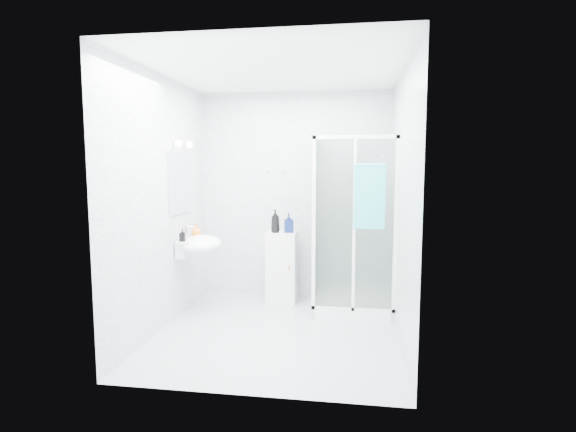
% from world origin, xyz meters
% --- Properties ---
extents(room, '(2.40, 2.60, 2.60)m').
position_xyz_m(room, '(0.00, 0.00, 1.30)').
color(room, white).
rests_on(room, ground).
extents(shower_enclosure, '(0.90, 0.95, 2.00)m').
position_xyz_m(shower_enclosure, '(0.67, 0.77, 0.45)').
color(shower_enclosure, white).
rests_on(shower_enclosure, ground).
extents(wall_basin, '(0.46, 0.56, 0.35)m').
position_xyz_m(wall_basin, '(-0.99, 0.45, 0.80)').
color(wall_basin, white).
rests_on(wall_basin, ground).
extents(mirror, '(0.02, 0.60, 0.70)m').
position_xyz_m(mirror, '(-1.19, 0.45, 1.50)').
color(mirror, white).
rests_on(mirror, room).
extents(vanity_lights, '(0.10, 0.40, 0.08)m').
position_xyz_m(vanity_lights, '(-1.14, 0.45, 1.92)').
color(vanity_lights, silver).
rests_on(vanity_lights, room).
extents(wall_hooks, '(0.23, 0.06, 0.03)m').
position_xyz_m(wall_hooks, '(-0.25, 1.26, 1.62)').
color(wall_hooks, silver).
rests_on(wall_hooks, room).
extents(storage_cabinet, '(0.37, 0.39, 0.87)m').
position_xyz_m(storage_cabinet, '(-0.13, 1.02, 0.44)').
color(storage_cabinet, white).
rests_on(storage_cabinet, ground).
extents(hand_towel, '(0.32, 0.05, 0.68)m').
position_xyz_m(hand_towel, '(0.90, 0.37, 1.39)').
color(hand_towel, '#2EAFB0').
rests_on(hand_towel, shower_enclosure).
extents(shampoo_bottle_a, '(0.14, 0.14, 0.28)m').
position_xyz_m(shampoo_bottle_a, '(-0.20, 0.98, 1.01)').
color(shampoo_bottle_a, black).
rests_on(shampoo_bottle_a, storage_cabinet).
extents(shampoo_bottle_b, '(0.13, 0.13, 0.24)m').
position_xyz_m(shampoo_bottle_b, '(-0.04, 1.01, 0.99)').
color(shampoo_bottle_b, '#0C1948').
rests_on(shampoo_bottle_b, storage_cabinet).
extents(soap_dispenser_orange, '(0.12, 0.12, 0.15)m').
position_xyz_m(soap_dispenser_orange, '(-1.06, 0.59, 0.94)').
color(soap_dispenser_orange, orange).
rests_on(soap_dispenser_orange, wall_basin).
extents(soap_dispenser_black, '(0.07, 0.07, 0.14)m').
position_xyz_m(soap_dispenser_black, '(-1.10, 0.26, 0.93)').
color(soap_dispenser_black, black).
rests_on(soap_dispenser_black, wall_basin).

